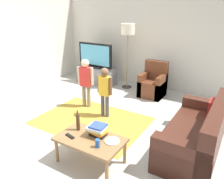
% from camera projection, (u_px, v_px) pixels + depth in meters
% --- Properties ---
extents(ground, '(7.80, 7.80, 0.00)m').
position_uv_depth(ground, '(96.00, 131.00, 4.34)').
color(ground, '#B2ADA3').
extents(wall_back, '(6.00, 0.12, 2.70)m').
position_uv_depth(wall_back, '(157.00, 39.00, 6.25)').
color(wall_back, silver).
rests_on(wall_back, ground).
extents(area_rug, '(2.20, 1.60, 0.01)m').
position_uv_depth(area_rug, '(91.00, 121.00, 4.71)').
color(area_rug, '#B28C33').
rests_on(area_rug, ground).
extents(tv_stand, '(1.20, 0.44, 0.50)m').
position_uv_depth(tv_stand, '(96.00, 75.00, 6.86)').
color(tv_stand, slate).
rests_on(tv_stand, ground).
extents(tv, '(1.10, 0.28, 0.71)m').
position_uv_depth(tv, '(95.00, 56.00, 6.63)').
color(tv, black).
rests_on(tv, tv_stand).
extents(couch, '(0.80, 1.80, 0.86)m').
position_uv_depth(couch, '(199.00, 136.00, 3.65)').
color(couch, '#472319').
rests_on(couch, ground).
extents(armchair, '(0.60, 0.60, 0.90)m').
position_uv_depth(armchair, '(153.00, 85.00, 5.91)').
color(armchair, brown).
rests_on(armchair, ground).
extents(floor_lamp, '(0.36, 0.36, 1.78)m').
position_uv_depth(floor_lamp, '(128.00, 33.00, 6.05)').
color(floor_lamp, '#262626').
rests_on(floor_lamp, ground).
extents(child_near_tv, '(0.37, 0.18, 1.13)m').
position_uv_depth(child_near_tv, '(86.00, 79.00, 5.14)').
color(child_near_tv, gray).
rests_on(child_near_tv, ground).
extents(child_center, '(0.36, 0.17, 1.07)m').
position_uv_depth(child_center, '(105.00, 88.00, 4.69)').
color(child_center, '#4C4C59').
rests_on(child_center, ground).
extents(coffee_table, '(1.00, 0.60, 0.42)m').
position_uv_depth(coffee_table, '(90.00, 141.00, 3.36)').
color(coffee_table, olive).
rests_on(coffee_table, ground).
extents(book_stack, '(0.28, 0.25, 0.18)m').
position_uv_depth(book_stack, '(97.00, 130.00, 3.38)').
color(book_stack, black).
rests_on(book_stack, coffee_table).
extents(bottle, '(0.06, 0.06, 0.33)m').
position_uv_depth(bottle, '(78.00, 122.00, 3.52)').
color(bottle, '#4C3319').
rests_on(bottle, coffee_table).
extents(tv_remote, '(0.18, 0.09, 0.02)m').
position_uv_depth(tv_remote, '(70.00, 136.00, 3.38)').
color(tv_remote, black).
rests_on(tv_remote, coffee_table).
extents(soda_can, '(0.07, 0.07, 0.12)m').
position_uv_depth(soda_can, '(98.00, 143.00, 3.12)').
color(soda_can, '#2659B2').
rests_on(soda_can, coffee_table).
extents(plate, '(0.22, 0.22, 0.02)m').
position_uv_depth(plate, '(112.00, 141.00, 3.26)').
color(plate, white).
rests_on(plate, coffee_table).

